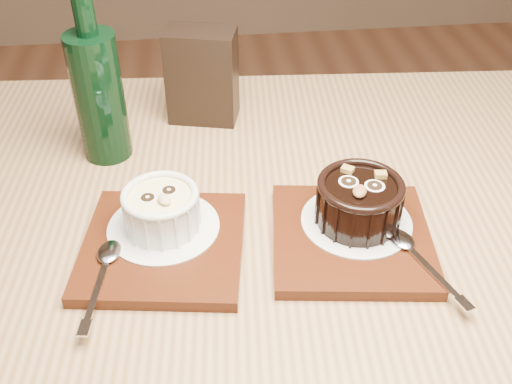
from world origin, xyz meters
The scene contains 11 objects.
table centered at (-0.12, 0.20, 0.66)m, with size 1.25×0.88×0.75m.
tray_left centered at (-0.25, 0.18, 0.76)m, with size 0.18×0.18×0.01m, color #441B0B.
doily_left centered at (-0.25, 0.20, 0.77)m, with size 0.13×0.13×0.00m, color silver.
ramekin_white centered at (-0.25, 0.20, 0.79)m, with size 0.09×0.09×0.05m.
spoon_left centered at (-0.31, 0.13, 0.77)m, with size 0.03×0.13×0.01m, color silver, non-canonical shape.
tray_right centered at (-0.03, 0.17, 0.76)m, with size 0.18×0.18×0.01m, color #441B0B.
doily_right centered at (-0.02, 0.19, 0.77)m, with size 0.13×0.13×0.00m, color silver.
ramekin_dark centered at (-0.02, 0.19, 0.80)m, with size 0.10×0.10×0.06m.
spoon_right centered at (0.03, 0.12, 0.77)m, with size 0.03×0.13×0.01m, color silver, non-canonical shape.
condiment_stand centered at (-0.19, 0.47, 0.82)m, with size 0.10×0.06×0.14m, color black.
green_bottle centered at (-0.33, 0.39, 0.85)m, with size 0.07×0.07×0.25m.
Camera 1 is at (-0.20, -0.33, 1.23)m, focal length 42.00 mm.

